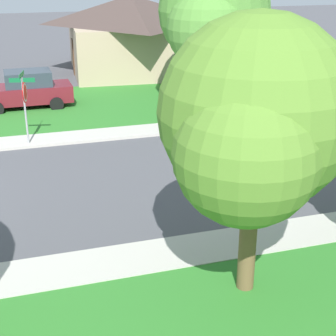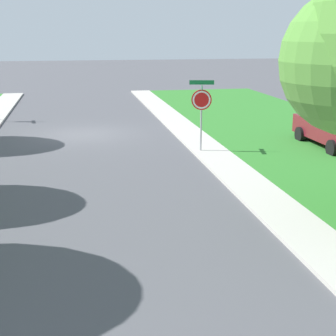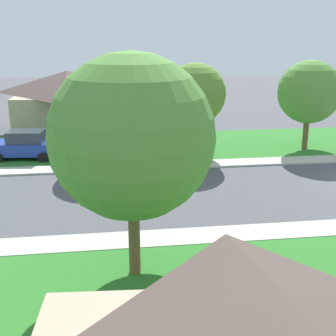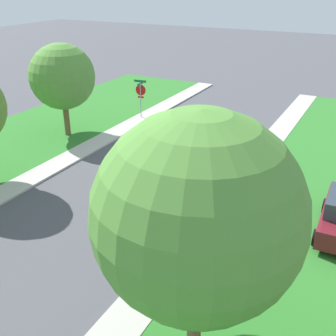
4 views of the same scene
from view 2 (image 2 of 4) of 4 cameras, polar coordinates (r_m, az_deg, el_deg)
name	(u,v)px [view 2 (image 2 of 4)]	position (r m, az deg, el deg)	size (l,w,h in m)	color
ground_plane	(84,134)	(23.32, -9.44, 3.74)	(120.00, 120.00, 0.00)	#4C4C51
sidewalk_west	(291,221)	(12.82, 13.68, -5.79)	(1.40, 56.00, 0.10)	#B7B2A8
stop_sign_far_corner	(201,104)	(19.17, 3.78, 7.19)	(0.90, 0.90, 2.77)	#9E9EA3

